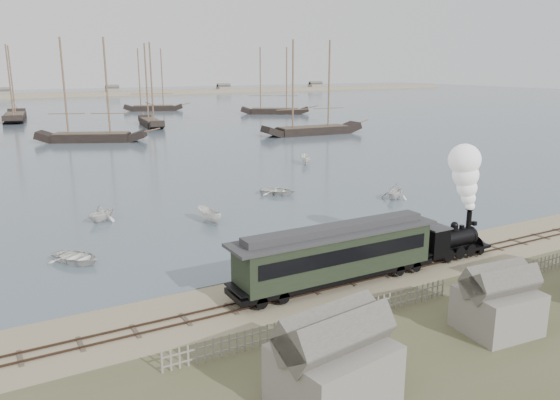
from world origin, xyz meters
TOP-DOWN VIEW (x-y plane):
  - ground at (0.00, 0.00)m, footprint 600.00×600.00m
  - harbor_water at (0.00, 170.00)m, footprint 600.00×336.00m
  - rail_track at (0.00, -2.00)m, footprint 120.00×1.80m
  - picket_fence_west at (-6.50, -7.00)m, footprint 19.00×0.10m
  - picket_fence_east at (12.50, -7.50)m, footprint 15.00×0.10m
  - shed_mid at (2.00, -12.00)m, footprint 4.00×3.50m
  - far_spit at (0.00, 250.00)m, footprint 500.00×20.00m
  - locomotive at (9.95, -2.00)m, footprint 6.88×2.57m
  - passenger_coach at (-2.15, -2.00)m, footprint 15.54×3.00m
  - beached_dinghy at (2.16, 0.54)m, footprint 4.07×4.70m
  - rowboat_0 at (-16.99, 11.21)m, footprint 5.15×4.84m
  - rowboat_1 at (-12.87, 21.94)m, footprint 4.22×4.34m
  - rowboat_2 at (-3.93, 16.47)m, footprint 3.73×1.89m
  - rowboat_3 at (7.38, 23.28)m, footprint 4.94×5.04m
  - rowboat_4 at (18.00, 15.04)m, footprint 4.31×4.50m
  - rowboat_5 at (20.92, 38.79)m, footprint 3.83×2.99m
  - schooner_2 at (-2.52, 80.48)m, footprint 20.91×13.07m
  - schooner_3 at (15.57, 101.78)m, footprint 5.72×17.57m
  - schooner_4 at (41.54, 68.98)m, footprint 23.05×6.69m
  - schooner_5 at (58.77, 117.10)m, footprint 20.25×14.59m
  - schooner_7 at (-12.33, 134.50)m, footprint 8.64×25.50m
  - schooner_8 at (29.75, 146.92)m, footprint 19.13×10.35m

SIDE VIEW (x-z plane):
  - ground at x=0.00m, z-range 0.00..0.00m
  - picket_fence_west at x=-6.50m, z-range -0.60..0.60m
  - picket_fence_east at x=12.50m, z-range -0.60..0.60m
  - shed_mid at x=2.00m, z-range -1.80..1.80m
  - far_spit at x=0.00m, z-range -0.90..0.90m
  - harbor_water at x=0.00m, z-range 0.00..0.06m
  - rail_track at x=0.00m, z-range -0.04..0.12m
  - beached_dinghy at x=2.16m, z-range 0.00..0.82m
  - rowboat_3 at x=7.38m, z-range 0.06..0.91m
  - rowboat_0 at x=-16.99m, z-range 0.06..0.93m
  - rowboat_2 at x=-3.93m, z-range 0.06..1.44m
  - rowboat_5 at x=20.92m, z-range 0.06..1.46m
  - rowboat_1 at x=-12.87m, z-range 0.06..1.80m
  - rowboat_4 at x=18.00m, z-range 0.06..1.90m
  - passenger_coach at x=-2.15m, z-range 0.48..4.25m
  - locomotive at x=9.95m, z-range -0.32..8.26m
  - schooner_2 at x=-2.52m, z-range 0.06..20.06m
  - schooner_3 at x=15.57m, z-range 0.06..20.06m
  - schooner_4 at x=41.54m, z-range 0.06..20.06m
  - schooner_5 at x=58.77m, z-range 0.06..20.06m
  - schooner_7 at x=-12.33m, z-range 0.06..20.06m
  - schooner_8 at x=29.75m, z-range 0.06..20.06m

